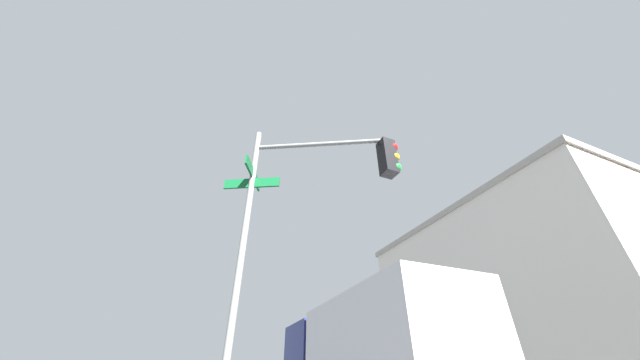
# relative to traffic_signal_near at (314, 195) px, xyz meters

# --- Properties ---
(traffic_signal_near) EXTENTS (1.88, 3.07, 5.64)m
(traffic_signal_near) POSITION_rel_traffic_signal_near_xyz_m (0.00, 0.00, 0.00)
(traffic_signal_near) COLOR slate
(traffic_signal_near) RESTS_ON ground_plane
(building_stucco) EXTENTS (17.88, 23.60, 11.78)m
(building_stucco) POSITION_rel_traffic_signal_near_xyz_m (-10.39, 25.90, 1.89)
(building_stucco) COLOR silver
(building_stucco) RESTS_ON ground_plane
(box_truck_second) EXTENTS (7.88, 2.77, 3.12)m
(box_truck_second) POSITION_rel_traffic_signal_near_xyz_m (-4.05, 3.33, -2.25)
(box_truck_second) COLOR navy
(box_truck_second) RESTS_ON ground_plane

